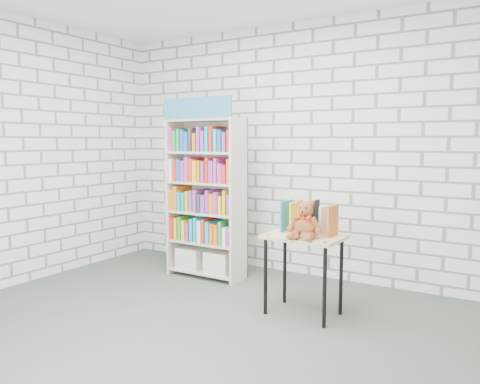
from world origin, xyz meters
The scene contains 6 objects.
ground centered at (0.00, 0.00, 0.00)m, with size 4.50×4.50×0.00m, color #3E493E.
room_shell centered at (0.00, 0.00, 1.78)m, with size 4.52×4.02×2.81m.
bookshelf centered at (-0.72, 1.36, 0.89)m, with size 0.87×0.34×1.96m.
display_table centered at (0.67, 0.84, 0.60)m, with size 0.67×0.48×0.70m.
table_books centered at (0.67, 0.95, 0.84)m, with size 0.46×0.22×0.27m.
teddy_bear centered at (0.72, 0.74, 0.83)m, with size 0.30×0.28×0.32m.
Camera 1 is at (2.25, -2.81, 1.50)m, focal length 35.00 mm.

